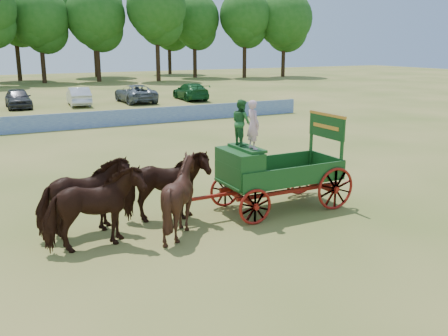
% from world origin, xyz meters
% --- Properties ---
extents(ground, '(160.00, 160.00, 0.00)m').
position_xyz_m(ground, '(0.00, 0.00, 0.00)').
color(ground, '#A48A4A').
rests_on(ground, ground).
extents(horse_lead_left, '(2.62, 1.32, 2.16)m').
position_xyz_m(horse_lead_left, '(-7.90, -1.29, 1.08)').
color(horse_lead_left, '#33140E').
rests_on(horse_lead_left, ground).
extents(horse_lead_right, '(2.71, 1.55, 2.16)m').
position_xyz_m(horse_lead_right, '(-7.90, -0.19, 1.08)').
color(horse_lead_right, '#33140E').
rests_on(horse_lead_right, ground).
extents(horse_wheel_left, '(2.20, 2.01, 2.16)m').
position_xyz_m(horse_wheel_left, '(-5.50, -1.29, 1.08)').
color(horse_wheel_left, '#33140E').
rests_on(horse_wheel_left, ground).
extents(horse_wheel_right, '(2.74, 1.66, 2.16)m').
position_xyz_m(horse_wheel_right, '(-5.50, -0.19, 1.08)').
color(horse_wheel_right, '#33140E').
rests_on(horse_wheel_right, ground).
extents(farm_dray, '(6.00, 2.00, 3.61)m').
position_xyz_m(farm_dray, '(-2.52, -0.72, 1.56)').
color(farm_dray, maroon).
rests_on(farm_dray, ground).
extents(sponsor_banner, '(26.00, 0.08, 1.05)m').
position_xyz_m(sponsor_banner, '(-1.00, 18.00, 0.53)').
color(sponsor_banner, '#1C3898').
rests_on(sponsor_banner, ground).
extents(parked_cars, '(37.02, 7.17, 1.65)m').
position_xyz_m(parked_cars, '(-7.23, 30.10, 0.79)').
color(parked_cars, silver).
rests_on(parked_cars, ground).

